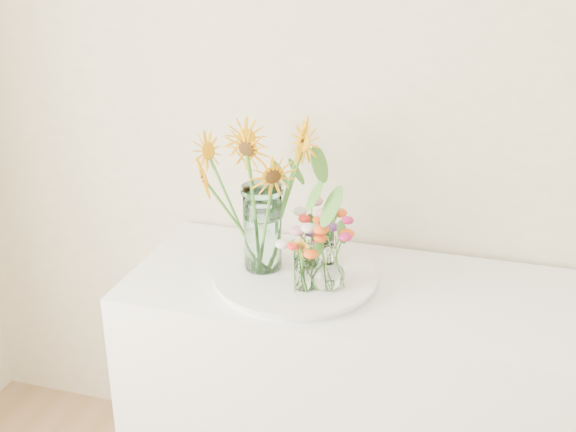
# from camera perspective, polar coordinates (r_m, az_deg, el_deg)

# --- Properties ---
(counter) EXTENTS (1.40, 0.60, 0.90)m
(counter) POSITION_cam_1_polar(r_m,az_deg,el_deg) (2.46, 4.98, -14.74)
(counter) COLOR white
(counter) RESTS_ON ground_plane
(tray) EXTENTS (0.48, 0.48, 0.02)m
(tray) POSITION_cam_1_polar(r_m,az_deg,el_deg) (2.21, 0.56, -4.96)
(tray) COLOR white
(tray) RESTS_ON counter
(mason_jar) EXTENTS (0.12, 0.12, 0.27)m
(mason_jar) POSITION_cam_1_polar(r_m,az_deg,el_deg) (2.19, -2.02, -0.95)
(mason_jar) COLOR #C2FAF0
(mason_jar) RESTS_ON tray
(sunflower_bouquet) EXTENTS (0.65, 0.65, 0.49)m
(sunflower_bouquet) POSITION_cam_1_polar(r_m,az_deg,el_deg) (2.15, -2.05, 1.63)
(sunflower_bouquet) COLOR #E99B04
(sunflower_bouquet) RESTS_ON tray
(small_vase_a) EXTENTS (0.08, 0.08, 0.11)m
(small_vase_a) POSITION_cam_1_polar(r_m,az_deg,el_deg) (2.11, 1.37, -4.36)
(small_vase_a) COLOR white
(small_vase_a) RESTS_ON tray
(wildflower_posy_a) EXTENTS (0.18, 0.18, 0.20)m
(wildflower_posy_a) POSITION_cam_1_polar(r_m,az_deg,el_deg) (2.09, 1.38, -3.27)
(wildflower_posy_a) COLOR #E75314
(wildflower_posy_a) RESTS_ON tray
(small_vase_b) EXTENTS (0.11, 0.11, 0.15)m
(small_vase_b) POSITION_cam_1_polar(r_m,az_deg,el_deg) (2.10, 3.16, -3.94)
(small_vase_b) COLOR white
(small_vase_b) RESTS_ON tray
(wildflower_posy_b) EXTENTS (0.19, 0.19, 0.24)m
(wildflower_posy_b) POSITION_cam_1_polar(r_m,az_deg,el_deg) (2.08, 3.19, -2.84)
(wildflower_posy_b) COLOR #E75314
(wildflower_posy_b) RESTS_ON tray
(small_vase_c) EXTENTS (0.09, 0.09, 0.12)m
(small_vase_c) POSITION_cam_1_polar(r_m,az_deg,el_deg) (2.25, 2.74, -2.42)
(small_vase_c) COLOR white
(small_vase_c) RESTS_ON tray
(wildflower_posy_c) EXTENTS (0.20, 0.20, 0.21)m
(wildflower_posy_c) POSITION_cam_1_polar(r_m,az_deg,el_deg) (2.23, 2.77, -1.37)
(wildflower_posy_c) COLOR #E75314
(wildflower_posy_c) RESTS_ON tray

